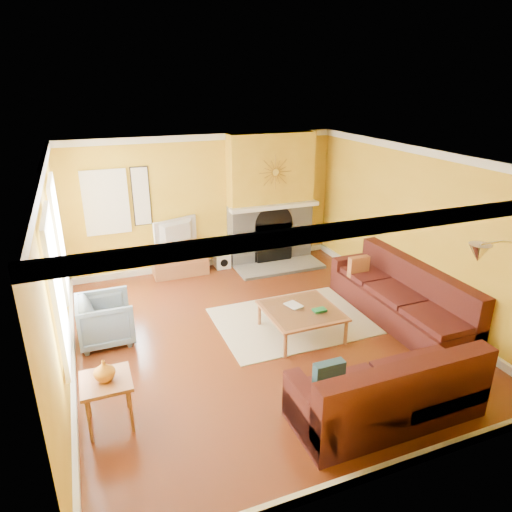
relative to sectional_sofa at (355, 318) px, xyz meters
name	(u,v)px	position (x,y,z in m)	size (l,w,h in m)	color
floor	(260,333)	(-1.15, 0.82, -0.46)	(5.50, 6.00, 0.02)	brown
ceiling	(261,157)	(-1.15, 0.82, 2.26)	(5.50, 6.00, 0.02)	white
wall_back	(205,203)	(-1.15, 3.83, 0.90)	(5.50, 0.02, 2.70)	gold
wall_front	(389,365)	(-1.15, -2.19, 0.90)	(5.50, 0.02, 2.70)	gold
wall_left	(55,280)	(-3.91, 0.82, 0.90)	(0.02, 6.00, 2.70)	gold
wall_right	(415,230)	(1.61, 0.82, 0.90)	(0.02, 6.00, 2.70)	gold
baseboard	(260,329)	(-1.15, 0.82, -0.39)	(5.50, 6.00, 0.12)	white
crown_molding	(261,162)	(-1.15, 0.82, 2.19)	(5.50, 6.00, 0.12)	white
window_left_near	(58,237)	(-3.87, 2.12, 1.05)	(0.06, 1.22, 1.72)	white
window_left_far	(55,288)	(-3.87, 0.22, 1.05)	(0.06, 1.22, 1.72)	white
window_back	(106,202)	(-3.05, 3.78, 1.10)	(0.82, 0.06, 1.22)	white
wall_art	(141,197)	(-2.40, 3.79, 1.15)	(0.34, 0.04, 1.14)	white
fireplace	(270,199)	(0.20, 3.62, 0.90)	(1.80, 0.40, 2.70)	gray
mantel	(275,207)	(0.20, 3.38, 0.80)	(1.92, 0.22, 0.08)	white
hearth	(280,267)	(0.20, 3.07, -0.42)	(1.80, 0.70, 0.06)	gray
sunburst	(275,172)	(0.20, 3.39, 1.50)	(0.70, 0.04, 0.70)	olive
rug	(292,321)	(-0.53, 0.97, -0.44)	(2.40, 1.80, 0.02)	beige
sectional_sofa	(355,318)	(0.00, 0.00, 0.00)	(3.20, 3.75, 0.90)	#481A17
coffee_table	(301,322)	(-0.58, 0.57, -0.23)	(1.09, 1.09, 0.43)	white
media_console	(180,260)	(-1.79, 3.55, -0.15)	(1.08, 0.49, 0.59)	#995D37
tv	(178,233)	(-1.79, 3.55, 0.42)	(0.95, 0.13, 0.55)	black
subwoofer	(222,260)	(-0.90, 3.58, -0.30)	(0.30, 0.30, 0.30)	white
armchair	(106,319)	(-3.37, 1.46, -0.09)	(0.77, 0.79, 0.72)	slate
side_table	(109,402)	(-3.48, -0.41, -0.15)	(0.55, 0.55, 0.60)	#995D37
vase	(104,370)	(-3.48, -0.41, 0.27)	(0.24, 0.24, 0.25)	#C5751A
book	(289,307)	(-0.74, 0.67, -0.01)	(0.20, 0.27, 0.03)	white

